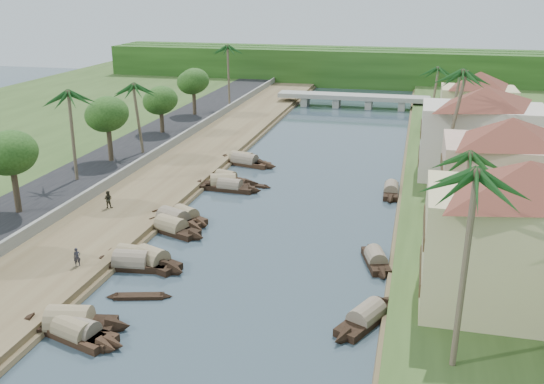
% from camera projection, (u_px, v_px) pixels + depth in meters
% --- Properties ---
extents(ground, '(220.00, 220.00, 0.00)m').
position_uv_depth(ground, '(247.00, 278.00, 47.26)').
color(ground, '#33424C').
rests_on(ground, ground).
extents(left_bank, '(10.00, 180.00, 0.80)m').
position_uv_depth(left_bank, '(161.00, 182.00, 69.10)').
color(left_bank, brown).
rests_on(left_bank, ground).
extents(right_bank, '(16.00, 180.00, 1.20)m').
position_uv_depth(right_bank, '(482.00, 205.00, 61.20)').
color(right_bank, '#2E441B').
rests_on(right_bank, ground).
extents(road, '(8.00, 180.00, 1.40)m').
position_uv_depth(road, '(93.00, 174.00, 70.91)').
color(road, black).
rests_on(road, ground).
extents(retaining_wall, '(0.40, 180.00, 1.10)m').
position_uv_depth(retaining_wall, '(126.00, 171.00, 69.73)').
color(retaining_wall, slate).
rests_on(retaining_wall, left_bank).
extents(treeline, '(120.00, 14.00, 8.00)m').
position_uv_depth(treeline, '(367.00, 67.00, 137.89)').
color(treeline, '#18380F').
rests_on(treeline, ground).
extents(bridge, '(28.00, 4.00, 2.40)m').
position_uv_depth(bridge, '(353.00, 98.00, 112.89)').
color(bridge, gray).
rests_on(bridge, ground).
extents(building_near, '(14.85, 14.85, 10.20)m').
position_uv_depth(building_near, '(520.00, 235.00, 39.10)').
color(building_near, '#C2BB82').
rests_on(building_near, right_bank).
extents(building_mid, '(14.11, 14.11, 9.70)m').
position_uv_depth(building_mid, '(506.00, 170.00, 53.67)').
color(building_mid, '#D0A293').
rests_on(building_mid, right_bank).
extents(building_far, '(15.59, 15.59, 10.20)m').
position_uv_depth(building_far, '(482.00, 132.00, 66.68)').
color(building_far, beige).
rests_on(building_far, right_bank).
extents(building_distant, '(12.62, 12.62, 9.20)m').
position_uv_depth(building_distant, '(477.00, 104.00, 85.00)').
color(building_distant, '#C2BB82').
rests_on(building_distant, right_bank).
extents(sampan_0, '(7.41, 2.89, 1.95)m').
position_uv_depth(sampan_0, '(80.00, 332.00, 39.14)').
color(sampan_0, black).
rests_on(sampan_0, ground).
extents(sampan_1, '(8.62, 3.46, 2.47)m').
position_uv_depth(sampan_1, '(70.00, 323.00, 40.16)').
color(sampan_1, black).
rests_on(sampan_1, ground).
extents(sampan_2, '(7.64, 3.69, 2.02)m').
position_uv_depth(sampan_2, '(74.00, 333.00, 39.10)').
color(sampan_2, black).
rests_on(sampan_2, ground).
extents(sampan_3, '(8.26, 2.59, 2.19)m').
position_uv_depth(sampan_3, '(132.00, 263.00, 48.87)').
color(sampan_3, black).
rests_on(sampan_3, ground).
extents(sampan_4, '(6.84, 1.91, 1.96)m').
position_uv_depth(sampan_4, '(132.00, 257.00, 50.09)').
color(sampan_4, black).
rests_on(sampan_4, ground).
extents(sampan_5, '(7.33, 4.34, 2.29)m').
position_uv_depth(sampan_5, '(152.00, 261.00, 49.32)').
color(sampan_5, black).
rests_on(sampan_5, ground).
extents(sampan_6, '(8.01, 4.88, 2.36)m').
position_uv_depth(sampan_6, '(173.00, 220.00, 57.77)').
color(sampan_6, black).
rests_on(sampan_6, ground).
extents(sampan_7, '(8.19, 4.47, 2.17)m').
position_uv_depth(sampan_7, '(171.00, 228.00, 55.99)').
color(sampan_7, black).
rests_on(sampan_7, ground).
extents(sampan_8, '(6.49, 4.60, 2.06)m').
position_uv_depth(sampan_8, '(186.00, 217.00, 58.71)').
color(sampan_8, black).
rests_on(sampan_8, ground).
extents(sampan_9, '(7.63, 1.95, 1.95)m').
position_uv_depth(sampan_9, '(230.00, 187.00, 67.31)').
color(sampan_9, black).
rests_on(sampan_9, ground).
extents(sampan_10, '(6.72, 3.40, 1.88)m').
position_uv_depth(sampan_10, '(226.00, 178.00, 70.41)').
color(sampan_10, black).
rests_on(sampan_10, ground).
extents(sampan_11, '(8.47, 4.40, 2.37)m').
position_uv_depth(sampan_11, '(223.00, 184.00, 68.40)').
color(sampan_11, black).
rests_on(sampan_11, ground).
extents(sampan_12, '(9.36, 3.79, 2.20)m').
position_uv_depth(sampan_12, '(245.00, 162.00, 76.97)').
color(sampan_12, black).
rests_on(sampan_12, ground).
extents(sampan_13, '(8.60, 3.81, 2.29)m').
position_uv_depth(sampan_13, '(242.00, 161.00, 77.47)').
color(sampan_13, black).
rests_on(sampan_13, ground).
extents(sampan_14, '(4.76, 7.83, 1.97)m').
position_uv_depth(sampan_14, '(366.00, 317.00, 40.93)').
color(sampan_14, black).
rests_on(sampan_14, ground).
extents(sampan_15, '(3.25, 6.80, 1.85)m').
position_uv_depth(sampan_15, '(376.00, 260.00, 49.54)').
color(sampan_15, black).
rests_on(sampan_15, ground).
extents(sampan_16, '(1.70, 7.50, 1.87)m').
position_uv_depth(sampan_16, '(391.00, 190.00, 66.26)').
color(sampan_16, black).
rests_on(sampan_16, ground).
extents(canoe_1, '(5.00, 2.07, 0.80)m').
position_uv_depth(canoe_1, '(139.00, 297.00, 44.26)').
color(canoe_1, black).
rests_on(canoe_1, ground).
extents(canoe_2, '(4.90, 1.57, 0.71)m').
position_uv_depth(canoe_2, '(252.00, 185.00, 68.97)').
color(canoe_2, black).
rests_on(canoe_2, ground).
extents(palm_0, '(3.20, 3.20, 13.02)m').
position_uv_depth(palm_0, '(474.00, 178.00, 30.88)').
color(palm_0, brown).
rests_on(palm_0, ground).
extents(palm_1, '(3.20, 3.20, 9.84)m').
position_uv_depth(palm_1, '(469.00, 157.00, 46.11)').
color(palm_1, brown).
rests_on(palm_1, ground).
extents(palm_2, '(3.20, 3.20, 13.88)m').
position_uv_depth(palm_2, '(452.00, 74.00, 60.52)').
color(palm_2, brown).
rests_on(palm_2, ground).
extents(palm_3, '(3.20, 3.20, 11.71)m').
position_uv_depth(palm_3, '(454.00, 74.00, 75.71)').
color(palm_3, brown).
rests_on(palm_3, ground).
extents(palm_5, '(3.20, 3.20, 11.17)m').
position_uv_depth(palm_5, '(68.00, 94.00, 63.68)').
color(palm_5, brown).
rests_on(palm_5, ground).
extents(palm_6, '(3.20, 3.20, 10.13)m').
position_uv_depth(palm_6, '(137.00, 87.00, 74.79)').
color(palm_6, brown).
rests_on(palm_6, ground).
extents(palm_7, '(3.20, 3.20, 10.28)m').
position_uv_depth(palm_7, '(435.00, 69.00, 90.59)').
color(palm_7, brown).
rests_on(palm_7, ground).
extents(palm_8, '(3.20, 3.20, 11.94)m').
position_uv_depth(palm_8, '(228.00, 48.00, 103.70)').
color(palm_8, brown).
rests_on(palm_8, ground).
extents(tree_2, '(4.75, 4.75, 7.69)m').
position_uv_depth(tree_2, '(11.00, 154.00, 55.42)').
color(tree_2, '#4E3F2C').
rests_on(tree_2, ground).
extents(tree_3, '(4.82, 4.82, 7.71)m').
position_uv_depth(tree_3, '(107.00, 115.00, 72.12)').
color(tree_3, '#4E3F2C').
rests_on(tree_3, ground).
extents(tree_4, '(4.56, 4.56, 6.53)m').
position_uv_depth(tree_4, '(161.00, 101.00, 86.72)').
color(tree_4, '#4E3F2C').
rests_on(tree_4, ground).
extents(tree_5, '(4.74, 4.74, 7.38)m').
position_uv_depth(tree_5, '(193.00, 82.00, 98.69)').
color(tree_5, '#4E3F2C').
rests_on(tree_5, ground).
extents(tree_6, '(5.01, 5.01, 6.90)m').
position_uv_depth(tree_6, '(529.00, 137.00, 66.27)').
color(tree_6, '#4E3F2C').
rests_on(tree_6, ground).
extents(person_near, '(0.66, 0.63, 1.51)m').
position_uv_depth(person_near, '(77.00, 257.00, 47.29)').
color(person_near, '#2A2830').
rests_on(person_near, left_bank).
extents(person_far, '(0.92, 0.76, 1.75)m').
position_uv_depth(person_far, '(108.00, 199.00, 59.72)').
color(person_far, '#2B2A1E').
rests_on(person_far, left_bank).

